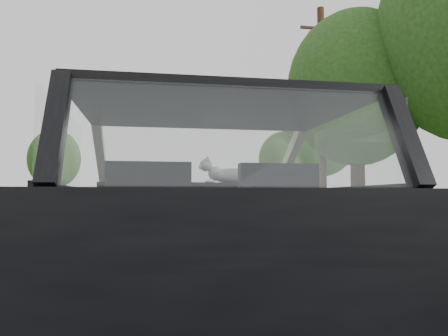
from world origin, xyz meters
name	(u,v)px	position (x,y,z in m)	size (l,w,h in m)	color
ground	(206,326)	(0.00, 0.00, 0.00)	(140.00, 140.00, 0.00)	#3E3F44
subject_car	(207,220)	(0.00, 0.00, 0.72)	(1.80, 4.00, 1.45)	black
dashboard	(197,201)	(0.00, 0.62, 0.85)	(1.58, 0.45, 0.30)	black
driver_seat	(149,197)	(-0.40, -0.29, 0.88)	(0.50, 0.72, 0.42)	black
passenger_seat	(274,197)	(0.40, -0.29, 0.88)	(0.50, 0.72, 0.42)	black
steering_wheel	(149,192)	(-0.40, 0.33, 0.92)	(0.36, 0.36, 0.04)	black
cat	(233,175)	(0.31, 0.65, 1.08)	(0.52, 0.16, 0.23)	gray
guardrail	(302,208)	(4.30, 10.00, 0.58)	(0.05, 90.00, 0.32)	gray
other_car	(136,200)	(-1.22, 25.60, 0.77)	(1.84, 4.65, 1.53)	#BBBBBB
highway_sign	(246,191)	(5.36, 22.80, 1.29)	(0.10, 1.04, 2.59)	#0F4819
utility_pole	(322,112)	(6.37, 13.26, 4.29)	(0.28, 0.28, 8.58)	#351D13
tree_0	(357,118)	(7.05, 11.70, 3.78)	(4.99, 4.99, 7.56)	#1E3917
tree_2	(283,171)	(10.57, 31.74, 3.12)	(4.11, 4.11, 6.23)	#1E3917
tree_3	(320,150)	(13.74, 31.51, 4.90)	(6.46, 6.46, 9.79)	#1E3917
tree_6	(54,170)	(-7.70, 32.49, 3.02)	(3.98, 3.98, 6.03)	#1E3917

